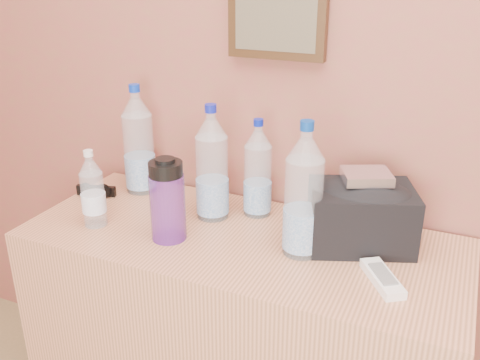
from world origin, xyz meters
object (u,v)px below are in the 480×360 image
at_px(pet_large_a, 139,145).
at_px(pet_small, 93,193).
at_px(foil_packet, 367,176).
at_px(sunglasses, 96,191).
at_px(toiletry_bag, 361,213).
at_px(ac_remote, 382,278).
at_px(pet_large_b, 258,173).
at_px(dresser, 240,347).
at_px(pet_large_c, 212,169).
at_px(pet_large_d, 304,197).
at_px(nalgene_bottle, 167,200).

height_order(pet_large_a, pet_small, pet_large_a).
xyz_separation_m(pet_large_a, foil_packet, (0.78, -0.07, 0.04)).
height_order(sunglasses, toiletry_bag, toiletry_bag).
xyz_separation_m(pet_small, ac_remote, (0.86, 0.03, -0.09)).
relative_size(ac_remote, foil_packet, 1.31).
xyz_separation_m(toiletry_bag, foil_packet, (0.00, 0.01, 0.11)).
height_order(pet_small, foil_packet, pet_small).
bearing_deg(pet_large_b, sunglasses, -170.36).
xyz_separation_m(dresser, pet_large_c, (-0.13, 0.09, 0.56)).
xyz_separation_m(pet_small, toiletry_bag, (0.76, 0.21, -0.01)).
relative_size(pet_large_b, pet_small, 1.30).
bearing_deg(ac_remote, sunglasses, -132.09).
xyz_separation_m(sunglasses, ac_remote, (0.99, -0.14, -0.01)).
bearing_deg(pet_large_c, ac_remote, -16.33).
relative_size(pet_large_a, toiletry_bag, 1.33).
xyz_separation_m(pet_large_d, toiletry_bag, (0.14, 0.11, -0.07)).
bearing_deg(pet_small, foil_packet, 15.54).
distance_m(ac_remote, foil_packet, 0.28).
xyz_separation_m(pet_large_b, ac_remote, (0.43, -0.24, -0.13)).
distance_m(dresser, ac_remote, 0.59).
bearing_deg(sunglasses, pet_small, -67.78).
relative_size(pet_large_d, ac_remote, 2.26).
bearing_deg(nalgene_bottle, pet_large_c, 73.85).
relative_size(dresser, toiletry_bag, 4.56).
bearing_deg(toiletry_bag, pet_large_d, -161.79).
bearing_deg(pet_large_d, foil_packet, 40.14).
distance_m(nalgene_bottle, sunglasses, 0.43).
height_order(pet_large_b, pet_small, pet_large_b).
relative_size(dresser, pet_large_c, 3.56).
height_order(pet_large_a, pet_large_b, pet_large_a).
relative_size(pet_large_c, ac_remote, 2.16).
xyz_separation_m(sunglasses, toiletry_bag, (0.89, 0.03, 0.08)).
xyz_separation_m(pet_small, sunglasses, (-0.13, 0.18, -0.09)).
bearing_deg(pet_large_a, pet_large_b, -1.01).
distance_m(pet_large_b, nalgene_bottle, 0.31).
bearing_deg(foil_packet, pet_large_d, -139.86).
bearing_deg(dresser, pet_small, -166.30).
bearing_deg(nalgene_bottle, pet_large_b, 55.76).
bearing_deg(nalgene_bottle, dresser, 25.57).
distance_m(pet_large_a, pet_small, 0.28).
bearing_deg(ac_remote, foil_packet, 173.72).
relative_size(pet_large_b, sunglasses, 2.29).
relative_size(pet_small, nalgene_bottle, 0.97).
bearing_deg(pet_large_c, pet_large_d, -17.39).
height_order(pet_large_a, sunglasses, pet_large_a).
bearing_deg(ac_remote, nalgene_bottle, -122.37).
distance_m(dresser, pet_large_a, 0.75).
distance_m(pet_large_c, ac_remote, 0.60).
distance_m(nalgene_bottle, foil_packet, 0.56).
distance_m(pet_large_b, foil_packet, 0.35).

